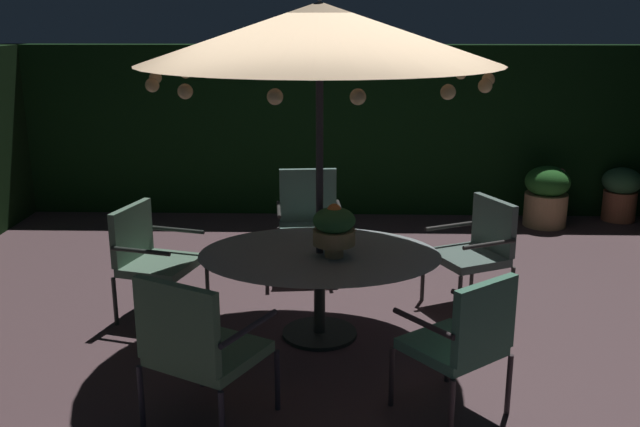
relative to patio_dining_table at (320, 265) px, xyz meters
The scene contains 12 objects.
ground_plane 0.62m from the patio_dining_table, 30.53° to the left, with size 8.51×7.63×0.02m, color #513A3E.
hedge_backdrop_rear 3.78m from the patio_dining_table, 87.87° to the left, with size 8.51×0.30×2.13m, color black.
patio_dining_table is the anchor object (origin of this frame).
patio_umbrella 1.76m from the patio_dining_table, 23.62° to the left, with size 2.65×2.65×2.65m.
centerpiece_planter 0.37m from the patio_dining_table, 39.82° to the right, with size 0.32×0.32×0.42m.
patio_chair_north 1.51m from the patio_dining_table, 95.71° to the left, with size 0.68×0.66×1.01m.
patio_chair_northeast 1.50m from the patio_dining_table, 164.76° to the left, with size 0.72×0.76×0.94m.
patio_chair_east 1.51m from the patio_dining_table, 117.81° to the right, with size 0.86×0.85×1.01m.
patio_chair_southeast 1.50m from the patio_dining_table, 51.41° to the right, with size 0.78×0.78×0.96m.
patio_chair_south 1.50m from the patio_dining_table, 25.39° to the left, with size 0.76×0.78×0.96m.
potted_plant_right_far 5.00m from the patio_dining_table, 43.25° to the left, with size 0.47×0.47×0.67m.
potted_plant_left_far 4.13m from the patio_dining_table, 50.02° to the left, with size 0.53×0.53×0.74m.
Camera 1 is at (0.01, -5.32, 2.49)m, focal length 39.92 mm.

